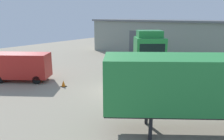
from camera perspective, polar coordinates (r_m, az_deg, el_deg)
ground_plane at (r=17.26m, az=1.84°, el=-5.46°), size 60.00×60.00×0.00m
warehouse_building at (r=31.99m, az=20.48°, el=7.50°), size 31.10×6.90×5.13m
tractor_unit_green at (r=19.99m, az=9.42°, el=3.41°), size 5.91×6.40×4.50m
container_trailer_green at (r=11.67m, az=25.48°, el=-3.61°), size 10.06×8.24×3.91m
delivery_van_red at (r=21.21m, az=-23.06°, el=0.96°), size 5.33×4.57×2.50m
oil_drum at (r=16.77m, az=3.96°, el=-4.49°), size 0.58×0.58×0.88m
traffic_cone at (r=18.59m, az=-12.57°, el=-3.53°), size 0.40×0.40×0.55m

